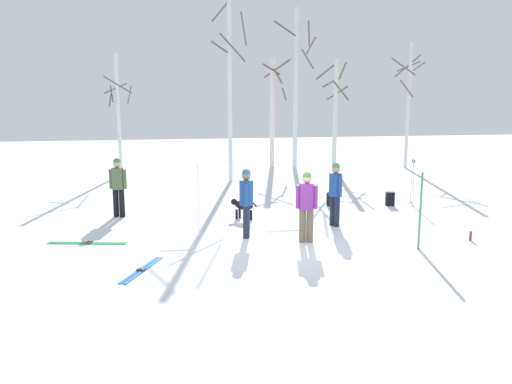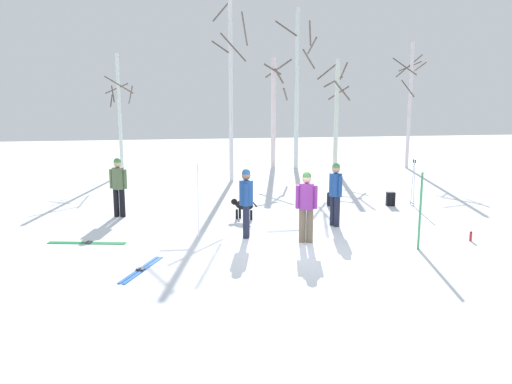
{
  "view_description": "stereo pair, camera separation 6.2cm",
  "coord_description": "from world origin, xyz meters",
  "px_view_note": "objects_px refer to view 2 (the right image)",
  "views": [
    {
      "loc": [
        -2.7,
        -11.13,
        3.54
      ],
      "look_at": [
        -0.5,
        2.1,
        1.0
      ],
      "focal_mm": 36.83,
      "sensor_mm": 36.0,
      "label": 1
    },
    {
      "loc": [
        -2.64,
        -11.14,
        3.54
      ],
      "look_at": [
        -0.5,
        2.1,
        1.0
      ],
      "focal_mm": 36.83,
      "sensor_mm": 36.0,
      "label": 2
    }
  ],
  "objects_px": {
    "person_2": "(246,199)",
    "water_bottle_0": "(471,236)",
    "backpack_1": "(332,199)",
    "ski_pair_lying_1": "(142,269)",
    "birch_tree_5": "(336,111)",
    "birch_tree_1": "(120,113)",
    "backpack_0": "(391,199)",
    "ski_poles_0": "(413,181)",
    "person_3": "(335,190)",
    "birch_tree_6": "(410,102)",
    "person_1": "(306,202)",
    "ski_pair_lying_0": "(87,243)",
    "birch_tree_4": "(297,86)",
    "ski_pair_planted_0": "(198,202)",
    "person_0": "(118,183)",
    "dog": "(243,206)",
    "ski_pair_planted_1": "(420,211)",
    "birch_tree_3": "(274,110)",
    "birch_tree_2": "(231,86)"
  },
  "relations": [
    {
      "from": "person_1",
      "to": "backpack_1",
      "type": "distance_m",
      "value": 4.41
    },
    {
      "from": "backpack_1",
      "to": "birch_tree_1",
      "type": "bearing_deg",
      "value": 132.88
    },
    {
      "from": "ski_pair_planted_1",
      "to": "birch_tree_6",
      "type": "height_order",
      "value": "birch_tree_6"
    },
    {
      "from": "dog",
      "to": "backpack_0",
      "type": "relative_size",
      "value": 1.58
    },
    {
      "from": "person_1",
      "to": "backpack_0",
      "type": "distance_m",
      "value": 5.24
    },
    {
      "from": "backpack_0",
      "to": "water_bottle_0",
      "type": "distance_m",
      "value": 4.17
    },
    {
      "from": "ski_pair_planted_0",
      "to": "ski_pair_lying_0",
      "type": "distance_m",
      "value": 2.81
    },
    {
      "from": "dog",
      "to": "ski_pair_planted_1",
      "type": "relative_size",
      "value": 0.39
    },
    {
      "from": "person_1",
      "to": "ski_pair_lying_0",
      "type": "relative_size",
      "value": 0.91
    },
    {
      "from": "birch_tree_6",
      "to": "person_3",
      "type": "bearing_deg",
      "value": -123.71
    },
    {
      "from": "birch_tree_5",
      "to": "birch_tree_6",
      "type": "xyz_separation_m",
      "value": [
        3.56,
        0.01,
        0.4
      ]
    },
    {
      "from": "person_3",
      "to": "birch_tree_6",
      "type": "bearing_deg",
      "value": 56.29
    },
    {
      "from": "person_3",
      "to": "ski_pair_lying_1",
      "type": "height_order",
      "value": "person_3"
    },
    {
      "from": "water_bottle_0",
      "to": "birch_tree_1",
      "type": "distance_m",
      "value": 15.51
    },
    {
      "from": "dog",
      "to": "ski_pair_lying_0",
      "type": "relative_size",
      "value": 0.37
    },
    {
      "from": "backpack_1",
      "to": "birch_tree_2",
      "type": "height_order",
      "value": "birch_tree_2"
    },
    {
      "from": "ski_pair_planted_0",
      "to": "ski_pair_planted_1",
      "type": "height_order",
      "value": "ski_pair_planted_0"
    },
    {
      "from": "water_bottle_0",
      "to": "backpack_1",
      "type": "bearing_deg",
      "value": 115.3
    },
    {
      "from": "ski_poles_0",
      "to": "birch_tree_1",
      "type": "relative_size",
      "value": 0.28
    },
    {
      "from": "dog",
      "to": "water_bottle_0",
      "type": "distance_m",
      "value": 6.02
    },
    {
      "from": "dog",
      "to": "birch_tree_2",
      "type": "relative_size",
      "value": 0.09
    },
    {
      "from": "person_3",
      "to": "birch_tree_6",
      "type": "distance_m",
      "value": 12.44
    },
    {
      "from": "person_2",
      "to": "water_bottle_0",
      "type": "height_order",
      "value": "person_2"
    },
    {
      "from": "ski_pair_lying_0",
      "to": "backpack_1",
      "type": "distance_m",
      "value": 7.74
    },
    {
      "from": "ski_pair_lying_1",
      "to": "birch_tree_5",
      "type": "bearing_deg",
      "value": 57.81
    },
    {
      "from": "person_0",
      "to": "ski_pair_lying_1",
      "type": "relative_size",
      "value": 1.05
    },
    {
      "from": "person_0",
      "to": "birch_tree_4",
      "type": "relative_size",
      "value": 0.23
    },
    {
      "from": "birch_tree_5",
      "to": "birch_tree_2",
      "type": "bearing_deg",
      "value": -153.71
    },
    {
      "from": "backpack_1",
      "to": "ski_pair_planted_0",
      "type": "bearing_deg",
      "value": -144.13
    },
    {
      "from": "ski_pair_planted_1",
      "to": "backpack_1",
      "type": "xyz_separation_m",
      "value": [
        -0.55,
        4.88,
        -0.67
      ]
    },
    {
      "from": "person_2",
      "to": "birch_tree_2",
      "type": "height_order",
      "value": "birch_tree_2"
    },
    {
      "from": "birch_tree_6",
      "to": "person_0",
      "type": "bearing_deg",
      "value": -147.09
    },
    {
      "from": "backpack_1",
      "to": "birch_tree_5",
      "type": "relative_size",
      "value": 0.09
    },
    {
      "from": "ski_pair_lying_0",
      "to": "birch_tree_1",
      "type": "relative_size",
      "value": 0.36
    },
    {
      "from": "ski_pair_lying_1",
      "to": "birch_tree_4",
      "type": "xyz_separation_m",
      "value": [
        6.52,
        13.69,
        3.86
      ]
    },
    {
      "from": "birch_tree_1",
      "to": "birch_tree_4",
      "type": "bearing_deg",
      "value": 4.54
    },
    {
      "from": "ski_pair_lying_0",
      "to": "birch_tree_2",
      "type": "height_order",
      "value": "birch_tree_2"
    },
    {
      "from": "dog",
      "to": "birch_tree_6",
      "type": "height_order",
      "value": "birch_tree_6"
    },
    {
      "from": "birch_tree_4",
      "to": "backpack_1",
      "type": "bearing_deg",
      "value": -95.78
    },
    {
      "from": "person_3",
      "to": "water_bottle_0",
      "type": "bearing_deg",
      "value": -35.07
    },
    {
      "from": "ski_poles_0",
      "to": "backpack_0",
      "type": "xyz_separation_m",
      "value": [
        -0.71,
        0.06,
        -0.57
      ]
    },
    {
      "from": "birch_tree_3",
      "to": "birch_tree_6",
      "type": "height_order",
      "value": "birch_tree_6"
    },
    {
      "from": "ski_poles_0",
      "to": "water_bottle_0",
      "type": "relative_size",
      "value": 6.18
    },
    {
      "from": "backpack_0",
      "to": "ski_poles_0",
      "type": "bearing_deg",
      "value": -4.75
    },
    {
      "from": "birch_tree_3",
      "to": "ski_pair_planted_0",
      "type": "bearing_deg",
      "value": -109.48
    },
    {
      "from": "ski_pair_lying_1",
      "to": "birch_tree_1",
      "type": "bearing_deg",
      "value": 96.49
    },
    {
      "from": "ski_pair_planted_1",
      "to": "person_2",
      "type": "bearing_deg",
      "value": 156.44
    },
    {
      "from": "ski_pair_planted_0",
      "to": "birch_tree_5",
      "type": "relative_size",
      "value": 0.37
    },
    {
      "from": "backpack_0",
      "to": "birch_tree_3",
      "type": "bearing_deg",
      "value": 102.61
    },
    {
      "from": "person_2",
      "to": "birch_tree_1",
      "type": "xyz_separation_m",
      "value": [
        -3.94,
        10.94,
        1.72
      ]
    }
  ]
}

